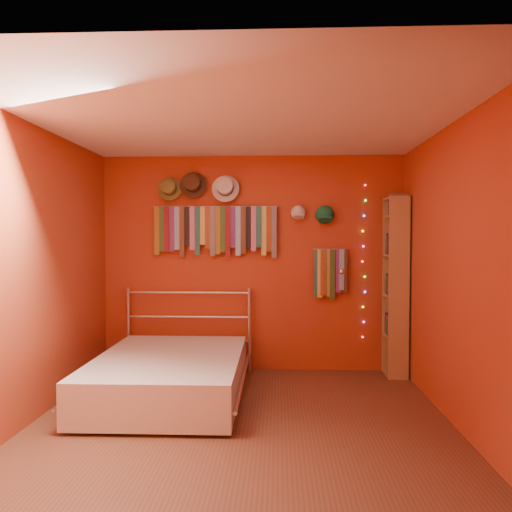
# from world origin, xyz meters

# --- Properties ---
(ground) EXTENTS (3.50, 3.50, 0.00)m
(ground) POSITION_xyz_m (0.00, 0.00, 0.00)
(ground) COLOR brown
(ground) RESTS_ON ground
(back_wall) EXTENTS (3.50, 0.02, 2.50)m
(back_wall) POSITION_xyz_m (0.00, 1.75, 1.25)
(back_wall) COLOR maroon
(back_wall) RESTS_ON ground
(right_wall) EXTENTS (0.02, 3.50, 2.50)m
(right_wall) POSITION_xyz_m (1.75, 0.00, 1.25)
(right_wall) COLOR maroon
(right_wall) RESTS_ON ground
(left_wall) EXTENTS (0.02, 3.50, 2.50)m
(left_wall) POSITION_xyz_m (-1.75, 0.00, 1.25)
(left_wall) COLOR maroon
(left_wall) RESTS_ON ground
(ceiling) EXTENTS (3.50, 3.50, 0.02)m
(ceiling) POSITION_xyz_m (0.00, 0.00, 2.50)
(ceiling) COLOR white
(ceiling) RESTS_ON back_wall
(tie_rack) EXTENTS (1.45, 0.03, 0.60)m
(tie_rack) POSITION_xyz_m (-0.42, 1.68, 1.66)
(tie_rack) COLOR silver
(tie_rack) RESTS_ON back_wall
(small_tie_rack) EXTENTS (0.40, 0.03, 0.59)m
(small_tie_rack) POSITION_xyz_m (0.90, 1.68, 1.16)
(small_tie_rack) COLOR silver
(small_tie_rack) RESTS_ON back_wall
(fedora_olive) EXTENTS (0.28, 0.15, 0.28)m
(fedora_olive) POSITION_xyz_m (-0.96, 1.65, 2.12)
(fedora_olive) COLOR brown
(fedora_olive) RESTS_ON back_wall
(fedora_brown) EXTENTS (0.32, 0.17, 0.31)m
(fedora_brown) POSITION_xyz_m (-0.68, 1.65, 2.17)
(fedora_brown) COLOR #3F2816
(fedora_brown) RESTS_ON back_wall
(fedora_white) EXTENTS (0.32, 0.17, 0.31)m
(fedora_white) POSITION_xyz_m (-0.31, 1.65, 2.12)
(fedora_white) COLOR silver
(fedora_white) RESTS_ON back_wall
(cap_white) EXTENTS (0.17, 0.22, 0.17)m
(cap_white) POSITION_xyz_m (0.53, 1.70, 1.83)
(cap_white) COLOR silver
(cap_white) RESTS_ON back_wall
(cap_green) EXTENTS (0.20, 0.25, 0.20)m
(cap_green) POSITION_xyz_m (0.84, 1.70, 1.81)
(cap_green) COLOR #176A40
(cap_green) RESTS_ON back_wall
(fairy_lights) EXTENTS (0.06, 0.02, 1.78)m
(fairy_lights) POSITION_xyz_m (1.29, 1.71, 1.27)
(fairy_lights) COLOR #FF3333
(fairy_lights) RESTS_ON back_wall
(reading_lamp) EXTENTS (0.07, 0.29, 0.09)m
(reading_lamp) POSITION_xyz_m (1.01, 1.52, 1.17)
(reading_lamp) COLOR silver
(reading_lamp) RESTS_ON back_wall
(bookshelf) EXTENTS (0.25, 0.34, 2.00)m
(bookshelf) POSITION_xyz_m (1.66, 1.53, 1.02)
(bookshelf) COLOR olive
(bookshelf) RESTS_ON ground
(bed) EXTENTS (1.47, 2.00, 0.96)m
(bed) POSITION_xyz_m (-0.74, 0.64, 0.22)
(bed) COLOR silver
(bed) RESTS_ON ground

